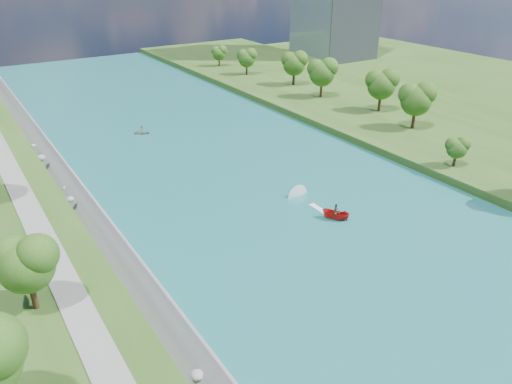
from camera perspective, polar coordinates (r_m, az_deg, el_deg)
ground at (r=67.84m, az=7.56°, el=-4.95°), size 260.00×260.00×0.00m
river_water at (r=82.17m, az=-1.31°, el=1.09°), size 55.00×240.00×0.10m
berm_east at (r=113.90m, az=20.64°, el=6.98°), size 44.00×240.00×1.50m
riprap_bank at (r=72.00m, az=-18.75°, el=-2.64°), size 4.37×236.00×4.42m
riverside_path at (r=71.23m, az=-24.28°, el=-2.37°), size 3.00×200.00×0.10m
trees_east at (r=110.81m, az=14.06°, el=10.60°), size 17.92×140.81×11.66m
motorboat at (r=72.73m, az=8.20°, el=-2.07°), size 3.60×18.78×1.97m
raft at (r=107.12m, az=-12.88°, el=6.72°), size 4.01×3.90×1.64m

